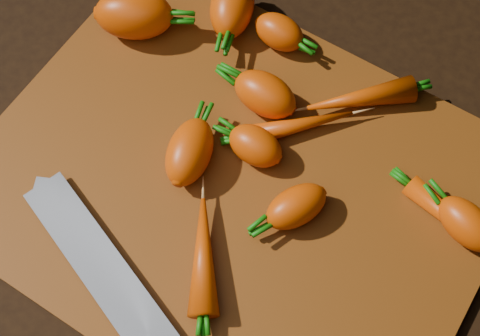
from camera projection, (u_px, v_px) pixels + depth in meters
The scene contains 15 objects.
ground at pixel (235, 190), 0.68m from camera, with size 2.00×2.00×0.01m, color black.
cutting_board at pixel (235, 186), 0.67m from camera, with size 0.50×0.40×0.01m, color brown.
carrot_0 at pixel (134, 15), 0.72m from camera, with size 0.09×0.05×0.05m, color #CF4608.
carrot_1 at pixel (255, 146), 0.66m from camera, with size 0.06×0.04×0.04m, color #CF4608.
carrot_2 at pixel (232, 6), 0.73m from camera, with size 0.08×0.05×0.05m, color #CF4608.
carrot_3 at pixel (189, 152), 0.66m from camera, with size 0.07×0.04×0.04m, color #CF4608.
carrot_4 at pixel (265, 94), 0.69m from camera, with size 0.07×0.04×0.04m, color #CF4608.
carrot_5 at pixel (279, 32), 0.72m from camera, with size 0.06×0.04×0.04m, color #CF4608.
carrot_6 at pixel (467, 224), 0.63m from camera, with size 0.06×0.04×0.04m, color #CF4608.
carrot_7 at pixel (298, 125), 0.68m from camera, with size 0.12×0.02×0.02m, color #CF4608.
carrot_8 at pixel (462, 229), 0.64m from camera, with size 0.13×0.02×0.02m, color #CF4608.
carrot_9 at pixel (203, 255), 0.62m from camera, with size 0.11×0.03×0.03m, color #CF4608.
carrot_10 at pixel (360, 98), 0.69m from camera, with size 0.11×0.03×0.03m, color #CF4608.
carrot_11 at pixel (296, 206), 0.64m from camera, with size 0.06×0.04×0.04m, color #CF4608.
knife at pixel (120, 293), 0.61m from camera, with size 0.37×0.16×0.02m.
Camera 1 is at (0.15, -0.22, 0.62)m, focal length 50.00 mm.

